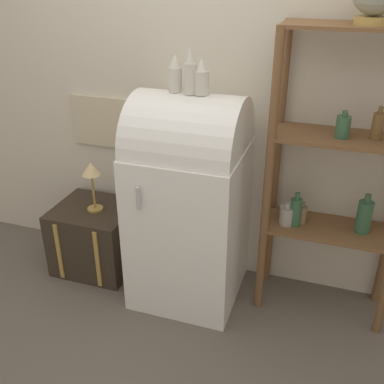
# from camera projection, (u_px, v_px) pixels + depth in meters

# --- Properties ---
(ground_plane) EXTENTS (12.00, 12.00, 0.00)m
(ground_plane) POSITION_uv_depth(u_px,v_px,m) (179.00, 308.00, 2.99)
(ground_plane) COLOR #60564C
(wall_back) EXTENTS (7.00, 0.09, 2.70)m
(wall_back) POSITION_uv_depth(u_px,v_px,m) (207.00, 85.00, 2.86)
(wall_back) COLOR beige
(wall_back) RESTS_ON ground_plane
(refrigerator) EXTENTS (0.67, 0.70, 1.39)m
(refrigerator) POSITION_uv_depth(u_px,v_px,m) (189.00, 197.00, 2.84)
(refrigerator) COLOR white
(refrigerator) RESTS_ON ground_plane
(suitcase_trunk) EXTENTS (0.55, 0.50, 0.49)m
(suitcase_trunk) POSITION_uv_depth(u_px,v_px,m) (96.00, 237.00, 3.31)
(suitcase_trunk) COLOR #33281E
(suitcase_trunk) RESTS_ON ground_plane
(shelf_unit) EXTENTS (0.80, 0.36, 1.78)m
(shelf_unit) POSITION_uv_depth(u_px,v_px,m) (338.00, 167.00, 2.59)
(shelf_unit) COLOR brown
(shelf_unit) RESTS_ON ground_plane
(vase_left) EXTENTS (0.08, 0.08, 0.21)m
(vase_left) POSITION_uv_depth(u_px,v_px,m) (175.00, 74.00, 2.53)
(vase_left) COLOR beige
(vase_left) RESTS_ON refrigerator
(vase_center) EXTENTS (0.07, 0.07, 0.26)m
(vase_center) POSITION_uv_depth(u_px,v_px,m) (190.00, 72.00, 2.47)
(vase_center) COLOR beige
(vase_center) RESTS_ON refrigerator
(vase_right) EXTENTS (0.09, 0.09, 0.20)m
(vase_right) POSITION_uv_depth(u_px,v_px,m) (202.00, 78.00, 2.48)
(vase_right) COLOR beige
(vase_right) RESTS_ON refrigerator
(desk_lamp) EXTENTS (0.13, 0.13, 0.36)m
(desk_lamp) POSITION_uv_depth(u_px,v_px,m) (92.00, 174.00, 3.05)
(desk_lamp) COLOR #AD8942
(desk_lamp) RESTS_ON suitcase_trunk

